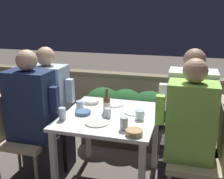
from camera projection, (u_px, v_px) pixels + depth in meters
name	position (u px, v px, depth m)	size (l,w,h in m)	color
parapet_wall	(140.00, 99.00, 4.13)	(9.00, 0.18, 0.75)	gray
dining_table	(110.00, 124.00, 2.61)	(0.86, 0.92, 0.73)	white
planter_hedge	(126.00, 114.00, 3.50)	(1.07, 0.47, 0.71)	brown
chair_left_near	(17.00, 129.00, 2.70)	(0.47, 0.47, 0.89)	tan
person_navy_jumper	(35.00, 120.00, 2.61)	(0.49, 0.26, 1.32)	#282833
chair_left_far	(35.00, 117.00, 3.01)	(0.47, 0.47, 0.89)	tan
person_blue_shirt	(52.00, 109.00, 2.93)	(0.48, 0.26, 1.30)	#282833
chair_right_near	(211.00, 153.00, 2.26)	(0.47, 0.47, 0.89)	tan
person_green_blouse	(186.00, 137.00, 2.28)	(0.48, 0.26, 1.31)	#282833
chair_right_far	(208.00, 138.00, 2.52)	(0.47, 0.47, 0.89)	tan
person_white_polo	(186.00, 122.00, 2.54)	(0.49, 0.26, 1.34)	#282833
beer_bottle	(107.00, 103.00, 2.61)	(0.06, 0.06, 0.23)	brown
plate_0	(114.00, 104.00, 2.86)	(0.22, 0.22, 0.01)	white
plate_1	(136.00, 112.00, 2.63)	(0.22, 0.22, 0.01)	white
plate_2	(97.00, 123.00, 2.38)	(0.21, 0.21, 0.01)	silver
bowl_0	(92.00, 101.00, 2.88)	(0.15, 0.15, 0.04)	silver
bowl_1	(134.00, 132.00, 2.15)	(0.13, 0.13, 0.04)	tan
bowl_2	(83.00, 112.00, 2.58)	(0.15, 0.15, 0.03)	#4C709E
glass_cup_0	(80.00, 105.00, 2.72)	(0.07, 0.07, 0.08)	silver
glass_cup_1	(62.00, 114.00, 2.45)	(0.06, 0.06, 0.11)	silver
glass_cup_2	(140.00, 115.00, 2.45)	(0.08, 0.08, 0.08)	silver
glass_cup_3	(107.00, 113.00, 2.50)	(0.06, 0.06, 0.09)	silver
glass_cup_4	(124.00, 123.00, 2.24)	(0.07, 0.07, 0.11)	silver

